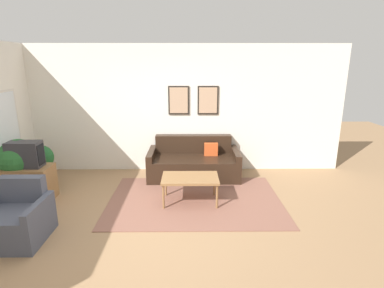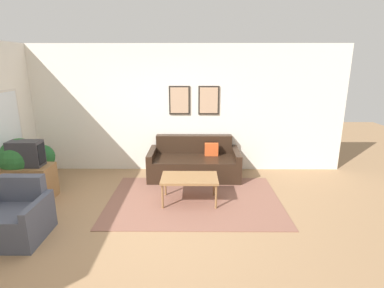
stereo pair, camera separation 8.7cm
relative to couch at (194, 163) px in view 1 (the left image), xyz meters
The scene contains 10 objects.
ground_plane 2.17m from the couch, 111.22° to the right, with size 16.00×16.00×0.00m, color #997551.
area_rug 1.18m from the couch, 89.86° to the right, with size 2.96×2.03×0.01m.
wall_back 1.39m from the couch, 148.55° to the left, with size 8.00×0.09×2.70m.
couch is the anchor object (origin of this frame).
coffee_table 1.22m from the couch, 93.74° to the right, with size 0.95×0.58×0.46m.
tv_stand 3.06m from the couch, 159.06° to the right, with size 0.77×0.48×0.61m.
tv 3.10m from the couch, 159.04° to the right, with size 0.54×0.28×0.44m.
armchair 3.34m from the couch, 136.52° to the right, with size 0.79×0.76×0.80m.
potted_plant_tall 3.21m from the couch, 162.25° to the right, with size 0.69×0.69×1.06m.
potted_plant_by_window 3.00m from the couch, behind, with size 0.48×0.48×0.79m.
Camera 1 is at (0.69, -3.91, 2.32)m, focal length 28.00 mm.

